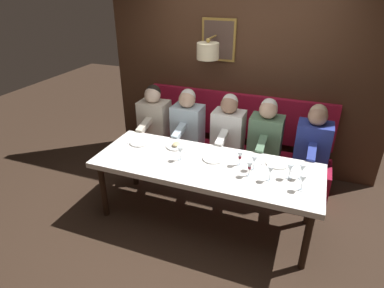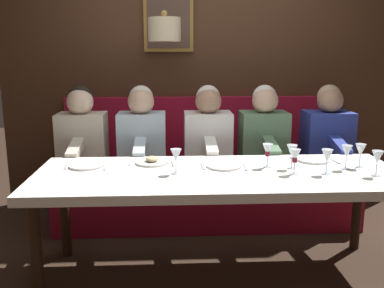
% 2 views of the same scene
% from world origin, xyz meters
% --- Properties ---
extents(ground_plane, '(12.00, 12.00, 0.00)m').
position_xyz_m(ground_plane, '(0.00, 0.00, 0.00)').
color(ground_plane, '#332319').
extents(dining_table, '(0.90, 2.43, 0.74)m').
position_xyz_m(dining_table, '(0.00, 0.00, 0.68)').
color(dining_table, white).
rests_on(dining_table, ground_plane).
extents(banquette_bench, '(0.52, 2.63, 0.45)m').
position_xyz_m(banquette_bench, '(0.89, 0.00, 0.23)').
color(banquette_bench, maroon).
rests_on(banquette_bench, ground_plane).
extents(back_wall_panel, '(0.59, 3.83, 2.90)m').
position_xyz_m(back_wall_panel, '(1.46, 0.01, 1.37)').
color(back_wall_panel, '#422819').
rests_on(back_wall_panel, ground_plane).
extents(diner_nearest, '(0.60, 0.40, 0.79)m').
position_xyz_m(diner_nearest, '(0.88, -1.04, 0.82)').
color(diner_nearest, '#283893').
rests_on(diner_nearest, banquette_bench).
extents(diner_near, '(0.60, 0.40, 0.79)m').
position_xyz_m(diner_near, '(0.88, -0.48, 0.82)').
color(diner_near, '#567A5B').
rests_on(diner_near, banquette_bench).
extents(diner_middle, '(0.60, 0.40, 0.79)m').
position_xyz_m(diner_middle, '(0.88, -0.00, 0.82)').
color(diner_middle, white).
rests_on(diner_middle, banquette_bench).
extents(diner_far, '(0.60, 0.40, 0.79)m').
position_xyz_m(diner_far, '(0.88, 0.56, 0.82)').
color(diner_far, silver).
rests_on(diner_far, banquette_bench).
extents(diner_farthest, '(0.60, 0.40, 0.79)m').
position_xyz_m(diner_farthest, '(0.88, 1.07, 0.82)').
color(diner_farthest, beige).
rests_on(diner_farthest, banquette_bench).
extents(place_setting_0, '(0.24, 0.32, 0.01)m').
position_xyz_m(place_setting_0, '(0.26, -0.71, 0.75)').
color(place_setting_0, silver).
rests_on(place_setting_0, dining_table).
extents(place_setting_1, '(0.24, 0.31, 0.01)m').
position_xyz_m(place_setting_1, '(0.12, -0.05, 0.75)').
color(place_setting_1, white).
rests_on(place_setting_1, dining_table).
extents(place_setting_2, '(0.24, 0.33, 0.01)m').
position_xyz_m(place_setting_2, '(0.18, 0.90, 0.75)').
color(place_setting_2, silver).
rests_on(place_setting_2, dining_table).
extents(place_setting_3, '(0.24, 0.32, 0.05)m').
position_xyz_m(place_setting_3, '(0.25, 0.45, 0.75)').
color(place_setting_3, silver).
rests_on(place_setting_3, dining_table).
extents(wine_glass_0, '(0.07, 0.07, 0.16)m').
position_xyz_m(wine_glass_0, '(-0.02, 0.29, 0.86)').
color(wine_glass_0, silver).
rests_on(wine_glass_0, dining_table).
extents(wine_glass_1, '(0.07, 0.07, 0.16)m').
position_xyz_m(wine_glass_1, '(0.03, -0.86, 0.86)').
color(wine_glass_1, silver).
rests_on(wine_glass_1, dining_table).
extents(wine_glass_2, '(0.07, 0.07, 0.16)m').
position_xyz_m(wine_glass_2, '(0.06, -0.50, 0.86)').
color(wine_glass_2, silver).
rests_on(wine_glass_2, dining_table).
extents(wine_glass_3, '(0.07, 0.07, 0.16)m').
position_xyz_m(wine_glass_3, '(-0.14, -0.99, 0.86)').
color(wine_glass_3, silver).
rests_on(wine_glass_3, dining_table).
extents(wine_glass_4, '(0.07, 0.07, 0.16)m').
position_xyz_m(wine_glass_4, '(0.07, -0.97, 0.86)').
color(wine_glass_4, silver).
rests_on(wine_glass_4, dining_table).
extents(wine_glass_5, '(0.07, 0.07, 0.16)m').
position_xyz_m(wine_glass_5, '(-0.08, -0.68, 0.86)').
color(wine_glass_5, silver).
rests_on(wine_glass_5, dining_table).
extents(wine_glass_6, '(0.07, 0.07, 0.16)m').
position_xyz_m(wine_glass_6, '(0.10, -0.34, 0.86)').
color(wine_glass_6, silver).
rests_on(wine_glass_6, dining_table).
extents(wine_glass_7, '(0.07, 0.07, 0.16)m').
position_xyz_m(wine_glass_7, '(-0.07, -0.48, 0.86)').
color(wine_glass_7, silver).
rests_on(wine_glass_7, dining_table).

